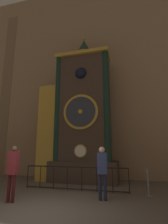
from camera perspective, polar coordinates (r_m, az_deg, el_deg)
The scene contains 7 objects.
ground_plane at distance 5.50m, azimuth -15.44°, elevation -29.80°, with size 28.00×28.00×0.00m, color brown.
cathedral_back_wall at distance 12.51m, azimuth 1.38°, elevation 13.26°, with size 24.00×0.32×14.16m.
clock_tower at distance 10.22m, azimuth -1.96°, elevation -1.43°, with size 4.50×1.79×8.78m.
railing_fence at distance 8.04m, azimuth -3.13°, elevation -20.40°, with size 4.60×0.05×0.98m.
visitor_near at distance 6.72m, azimuth -22.22°, elevation -16.49°, with size 0.35×0.23×1.83m.
visitor_far at distance 6.51m, azimuth 5.95°, elevation -17.48°, with size 0.37×0.27×1.80m.
stanchion_post at distance 7.65m, azimuth 20.25°, elevation -21.97°, with size 0.28×0.28×0.97m.
Camera 1 is at (2.54, -4.58, 1.71)m, focal length 28.00 mm.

